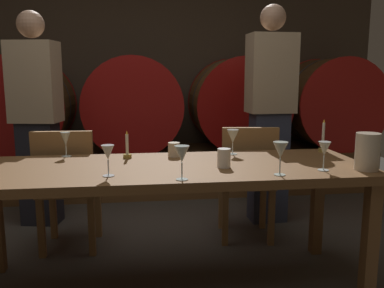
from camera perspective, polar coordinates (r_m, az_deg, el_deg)
name	(u,v)px	position (r m, az deg, el deg)	size (l,w,h in m)	color
back_wall	(133,67)	(4.91, -8.29, 10.62)	(5.74, 0.24, 2.66)	#473A2D
barrel_shelf	(135,170)	(4.48, -8.04, -3.68)	(5.17, 0.90, 0.43)	brown
wine_barrel_left	(21,106)	(4.54, -22.92, 4.94)	(1.01, 0.78, 1.01)	brown
wine_barrel_center	(133,105)	(4.37, -8.31, 5.45)	(1.01, 0.78, 1.01)	brown
wine_barrel_right	(238,104)	(4.50, 6.43, 5.61)	(1.01, 0.78, 1.01)	brown
wine_barrel_far_right	(330,103)	(4.87, 18.79, 5.46)	(1.01, 0.78, 1.01)	#513319
dining_table	(168,178)	(2.32, -3.46, -4.81)	(2.28, 0.78, 0.74)	brown
chair_left	(67,184)	(2.98, -17.11, -5.46)	(0.41, 0.41, 0.88)	olive
chair_right	(247,178)	(3.06, 7.77, -4.71)	(0.44, 0.44, 0.88)	olive
guest_left	(37,118)	(3.56, -21.00, 3.49)	(0.42, 0.31, 1.75)	black
guest_right	(270,113)	(3.45, 10.90, 4.27)	(0.39, 0.25, 1.80)	#33384C
candle_left	(127,151)	(2.53, -9.09, -0.97)	(0.05, 0.05, 0.17)	olive
candle_right	(323,143)	(2.83, 17.92, 0.17)	(0.05, 0.05, 0.22)	olive
pitcher	(367,152)	(2.38, 23.43, -0.98)	(0.13, 0.13, 0.20)	beige
wine_glass_far_left	(66,140)	(2.65, -17.35, 0.56)	(0.06, 0.06, 0.15)	silver
wine_glass_left	(108,154)	(2.08, -11.75, -1.32)	(0.07, 0.07, 0.16)	white
wine_glass_center_left	(182,155)	(1.97, -1.44, -1.56)	(0.07, 0.07, 0.17)	silver
wine_glass_center_right	(233,137)	(2.61, 5.76, 1.00)	(0.08, 0.08, 0.16)	silver
wine_glass_right	(280,151)	(2.11, 12.33, -0.95)	(0.08, 0.08, 0.17)	silver
wine_glass_far_right	(324,150)	(2.27, 18.11, -0.76)	(0.07, 0.07, 0.16)	silver
cup_left	(174,150)	(2.55, -2.56, -0.79)	(0.07, 0.07, 0.09)	beige
cup_right	(224,158)	(2.26, 4.51, -1.97)	(0.07, 0.07, 0.11)	white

